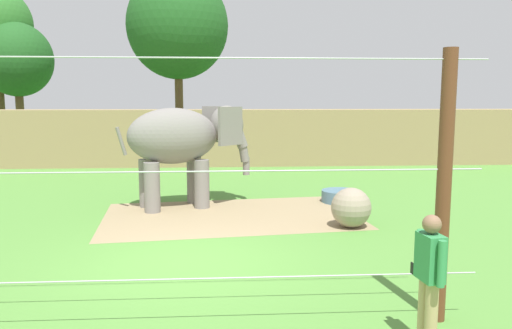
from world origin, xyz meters
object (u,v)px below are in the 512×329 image
elephant (184,140)px  zookeeper (429,276)px  enrichment_ball (351,208)px  water_tub (340,196)px

elephant → zookeeper: 9.04m
elephant → zookeeper: (3.56, -8.25, -0.95)m
elephant → enrichment_ball: (4.11, -2.53, -1.40)m
enrichment_ball → water_tub: bearing=81.6°
zookeeper → water_tub: size_ratio=1.52×
elephant → water_tub: (4.53, 0.31, -1.69)m
elephant → water_tub: bearing=3.9°
elephant → enrichment_ball: size_ratio=3.86×
zookeeper → elephant: bearing=113.4°
enrichment_ball → water_tub: 2.89m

